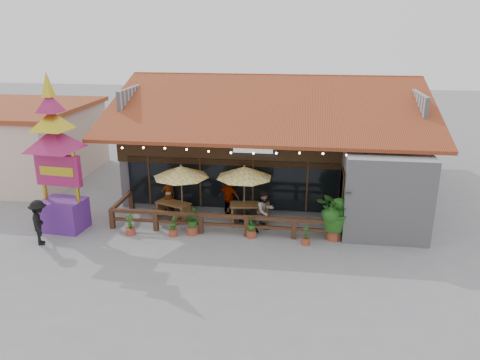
# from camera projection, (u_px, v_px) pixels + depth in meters

# --- Properties ---
(ground) EXTENTS (100.00, 100.00, 0.00)m
(ground) POSITION_uv_depth(u_px,v_px,m) (259.00, 232.00, 20.43)
(ground) COLOR gray
(ground) RESTS_ON ground
(restaurant_building) EXTENTS (15.50, 14.73, 6.09)m
(restaurant_building) POSITION_uv_depth(u_px,v_px,m) (276.00, 146.00, 25.92)
(restaurant_building) COLOR #A2A2A7
(restaurant_building) RESTS_ON ground
(patio_railing) EXTENTS (10.00, 2.60, 0.92)m
(patio_railing) POSITION_uv_depth(u_px,v_px,m) (207.00, 218.00, 20.28)
(patio_railing) COLOR #4A2D1A
(patio_railing) RESTS_ON ground
(neighbor_building) EXTENTS (8.40, 8.40, 4.22)m
(neighbor_building) POSITION_uv_depth(u_px,v_px,m) (14.00, 141.00, 27.32)
(neighbor_building) COLOR beige
(neighbor_building) RESTS_ON ground
(umbrella_left) EXTENTS (2.65, 2.65, 2.69)m
(umbrella_left) POSITION_uv_depth(u_px,v_px,m) (181.00, 172.00, 20.90)
(umbrella_left) COLOR brown
(umbrella_left) RESTS_ON ground
(umbrella_right) EXTENTS (3.33, 3.33, 2.71)m
(umbrella_right) POSITION_uv_depth(u_px,v_px,m) (244.00, 172.00, 20.76)
(umbrella_right) COLOR brown
(umbrella_right) RESTS_ON ground
(picnic_table_left) EXTENTS (2.01, 1.88, 0.77)m
(picnic_table_left) POSITION_uv_depth(u_px,v_px,m) (173.00, 208.00, 21.72)
(picnic_table_left) COLOR brown
(picnic_table_left) RESTS_ON ground
(picnic_table_right) EXTENTS (1.98, 1.76, 0.87)m
(picnic_table_right) POSITION_uv_depth(u_px,v_px,m) (250.00, 210.00, 21.29)
(picnic_table_right) COLOR brown
(picnic_table_right) RESTS_ON ground
(thai_sign_tower) EXTENTS (2.96, 2.96, 7.35)m
(thai_sign_tower) POSITION_uv_depth(u_px,v_px,m) (55.00, 143.00, 19.50)
(thai_sign_tower) COLOR #5B2485
(thai_sign_tower) RESTS_ON ground
(tropical_plant) EXTENTS (2.18, 2.19, 2.29)m
(tropical_plant) POSITION_uv_depth(u_px,v_px,m) (335.00, 210.00, 19.31)
(tropical_plant) COLOR brown
(tropical_plant) RESTS_ON ground
(diner_a) EXTENTS (0.78, 0.72, 1.79)m
(diner_a) POSITION_uv_depth(u_px,v_px,m) (168.00, 196.00, 22.08)
(diner_a) COLOR #382511
(diner_a) RESTS_ON ground
(diner_b) EXTENTS (1.14, 1.13, 1.86)m
(diner_b) POSITION_uv_depth(u_px,v_px,m) (265.00, 211.00, 20.23)
(diner_b) COLOR #382511
(diner_b) RESTS_ON ground
(diner_c) EXTENTS (1.19, 0.86, 1.87)m
(diner_c) POSITION_uv_depth(u_px,v_px,m) (229.00, 198.00, 21.80)
(diner_c) COLOR #382511
(diner_c) RESTS_ON ground
(pedestrian) EXTENTS (1.20, 1.42, 1.91)m
(pedestrian) POSITION_uv_depth(u_px,v_px,m) (39.00, 222.00, 19.00)
(pedestrian) COLOR black
(pedestrian) RESTS_ON ground
(planter_a) EXTENTS (0.38, 0.38, 0.94)m
(planter_a) POSITION_uv_depth(u_px,v_px,m) (130.00, 226.00, 19.99)
(planter_a) COLOR brown
(planter_a) RESTS_ON ground
(planter_b) EXTENTS (0.38, 0.38, 0.92)m
(planter_b) POSITION_uv_depth(u_px,v_px,m) (173.00, 227.00, 19.90)
(planter_b) COLOR brown
(planter_b) RESTS_ON ground
(planter_c) EXTENTS (0.88, 0.89, 1.10)m
(planter_c) POSITION_uv_depth(u_px,v_px,m) (192.00, 221.00, 19.96)
(planter_c) COLOR brown
(planter_c) RESTS_ON ground
(planter_d) EXTENTS (0.51, 0.51, 0.98)m
(planter_d) POSITION_uv_depth(u_px,v_px,m) (251.00, 227.00, 19.73)
(planter_d) COLOR brown
(planter_d) RESTS_ON ground
(planter_e) EXTENTS (0.34, 0.35, 0.84)m
(planter_e) POSITION_uv_depth(u_px,v_px,m) (306.00, 237.00, 19.12)
(planter_e) COLOR brown
(planter_e) RESTS_ON ground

